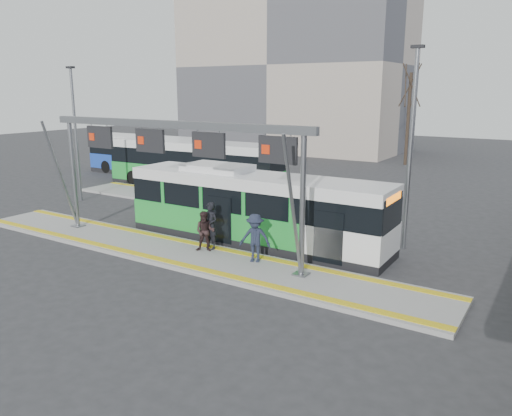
{
  "coord_description": "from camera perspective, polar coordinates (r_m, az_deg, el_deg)",
  "views": [
    {
      "loc": [
        13.06,
        -14.55,
        6.51
      ],
      "look_at": [
        1.9,
        3.0,
        1.58
      ],
      "focal_mm": 35.0,
      "sensor_mm": 36.0,
      "label": 1
    }
  ],
  "objects": [
    {
      "name": "passenger_b",
      "position": [
        20.15,
        -5.85,
        -2.68
      ],
      "size": [
        0.99,
        0.91,
        1.65
      ],
      "primitive_type": "imported",
      "rotation": [
        0.0,
        0.0,
        0.46
      ],
      "color": "#2F1F1F",
      "rests_on": "platform_main"
    },
    {
      "name": "passenger_c",
      "position": [
        18.81,
        -0.11,
        -3.45
      ],
      "size": [
        1.36,
        1.04,
        1.86
      ],
      "primitive_type": "imported",
      "rotation": [
        0.0,
        0.0,
        0.33
      ],
      "color": "#1E2436",
      "rests_on": "platform_main"
    },
    {
      "name": "gantry",
      "position": [
        20.09,
        -9.71,
        6.83
      ],
      "size": [
        13.0,
        1.68,
        5.2
      ],
      "color": "slate",
      "rests_on": "platform_main"
    },
    {
      "name": "tactile_main",
      "position": [
        20.56,
        -9.01,
        -4.83
      ],
      "size": [
        22.0,
        2.65,
        0.02
      ],
      "color": "yellow",
      "rests_on": "platform_main"
    },
    {
      "name": "passenger_a",
      "position": [
        20.42,
        -5.21,
        -2.02
      ],
      "size": [
        0.79,
        0.6,
        1.94
      ],
      "primitive_type": "imported",
      "rotation": [
        0.0,
        0.0,
        -0.21
      ],
      "color": "black",
      "rests_on": "platform_main"
    },
    {
      "name": "bg_bus_blue",
      "position": [
        39.75,
        -11.65,
        5.81
      ],
      "size": [
        11.57,
        2.78,
        3.0
      ],
      "rotation": [
        0.0,
        0.0,
        0.02
      ],
      "color": "black",
      "rests_on": "ground"
    },
    {
      "name": "lamp_west",
      "position": [
        31.34,
        -19.93,
        8.24
      ],
      "size": [
        0.5,
        0.25,
        7.82
      ],
      "color": "slate",
      "rests_on": "ground"
    },
    {
      "name": "platform_second",
      "position": [
        29.0,
        -4.53,
        0.48
      ],
      "size": [
        20.0,
        3.0,
        0.15
      ],
      "primitive_type": "cube",
      "color": "gray",
      "rests_on": "ground"
    },
    {
      "name": "tree_far",
      "position": [
        60.21,
        -7.98,
        12.6
      ],
      "size": [
        1.4,
        1.4,
        7.73
      ],
      "color": "#382B21",
      "rests_on": "ground"
    },
    {
      "name": "tactile_second",
      "position": [
        29.88,
        -3.22,
        1.05
      ],
      "size": [
        20.0,
        0.35,
        0.02
      ],
      "color": "yellow",
      "rests_on": "platform_second"
    },
    {
      "name": "tree_mid",
      "position": [
        46.22,
        17.23,
        13.19
      ],
      "size": [
        1.4,
        1.4,
        9.03
      ],
      "color": "#382B21",
      "rests_on": "ground"
    },
    {
      "name": "tree_left",
      "position": [
        50.71,
        12.35,
        11.96
      ],
      "size": [
        1.4,
        1.4,
        7.32
      ],
      "color": "#382B21",
      "rests_on": "ground"
    },
    {
      "name": "platform_main",
      "position": [
        20.58,
        -9.01,
        -5.05
      ],
      "size": [
        22.0,
        3.0,
        0.15
      ],
      "primitive_type": "cube",
      "color": "gray",
      "rests_on": "ground"
    },
    {
      "name": "bg_bus_green",
      "position": [
        33.87,
        -6.95,
        4.85
      ],
      "size": [
        12.82,
        3.43,
        3.17
      ],
      "rotation": [
        0.0,
        0.0,
        0.06
      ],
      "color": "black",
      "rests_on": "ground"
    },
    {
      "name": "hero_bus",
      "position": [
        21.6,
        -0.16,
        -0.06
      ],
      "size": [
        11.99,
        2.66,
        3.29
      ],
      "rotation": [
        0.0,
        0.0,
        0.01
      ],
      "color": "black",
      "rests_on": "ground"
    },
    {
      "name": "ground",
      "position": [
        20.61,
        -9.0,
        -5.25
      ],
      "size": [
        120.0,
        120.0,
        0.0
      ],
      "primitive_type": "plane",
      "color": "#2D2D30",
      "rests_on": "ground"
    },
    {
      "name": "apartment_block",
      "position": [
        57.4,
        4.46,
        16.0
      ],
      "size": [
        24.5,
        12.5,
        18.4
      ],
      "color": "#A39688",
      "rests_on": "ground"
    },
    {
      "name": "lamp_east",
      "position": [
        21.13,
        17.27,
        6.86
      ],
      "size": [
        0.5,
        0.25,
        8.2
      ],
      "color": "slate",
      "rests_on": "ground"
    }
  ]
}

